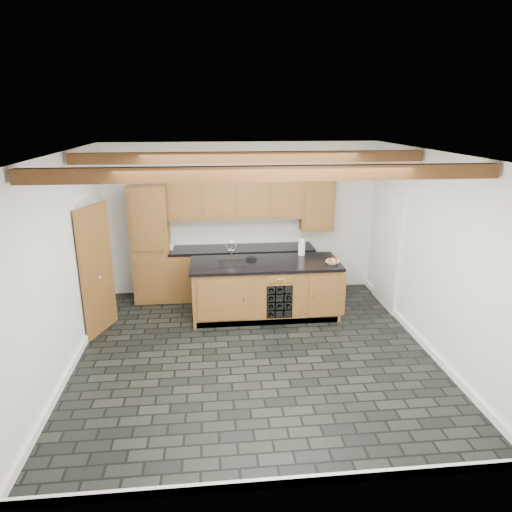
{
  "coord_description": "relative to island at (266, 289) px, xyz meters",
  "views": [
    {
      "loc": [
        -0.57,
        -5.8,
        3.28
      ],
      "look_at": [
        0.1,
        0.8,
        1.2
      ],
      "focal_mm": 32.0,
      "sensor_mm": 36.0,
      "label": 1
    }
  ],
  "objects": [
    {
      "name": "ground",
      "position": [
        -0.31,
        -1.28,
        -0.46
      ],
      "size": [
        5.0,
        5.0,
        0.0
      ],
      "primitive_type": "plane",
      "color": "black",
      "rests_on": "ground"
    },
    {
      "name": "fruit_bowl",
      "position": [
        1.07,
        -0.19,
        0.49
      ],
      "size": [
        0.29,
        0.29,
        0.05
      ],
      "primitive_type": "imported",
      "rotation": [
        0.0,
        0.0,
        -0.36
      ],
      "color": "white",
      "rests_on": "island"
    },
    {
      "name": "fruit_cluster",
      "position": [
        1.07,
        -0.19,
        0.52
      ],
      "size": [
        0.16,
        0.17,
        0.07
      ],
      "color": "red",
      "rests_on": "fruit_bowl"
    },
    {
      "name": "island",
      "position": [
        0.0,
        0.0,
        0.0
      ],
      "size": [
        2.48,
        0.96,
        0.93
      ],
      "color": "brown",
      "rests_on": "ground"
    },
    {
      "name": "faucet",
      "position": [
        -0.56,
        0.05,
        0.5
      ],
      "size": [
        0.45,
        0.4,
        0.34
      ],
      "color": "black",
      "rests_on": "island"
    },
    {
      "name": "mug",
      "position": [
        -1.61,
        0.89,
        0.52
      ],
      "size": [
        0.13,
        0.13,
        0.1
      ],
      "primitive_type": "imported",
      "rotation": [
        0.0,
        0.0,
        -0.15
      ],
      "color": "white",
      "rests_on": "back_cabinetry"
    },
    {
      "name": "room_shell",
      "position": [
        -0.39,
        -0.75,
        1.06
      ],
      "size": [
        5.01,
        5.0,
        5.0
      ],
      "color": "white",
      "rests_on": "ground"
    },
    {
      "name": "back_cabinetry",
      "position": [
        -0.68,
        0.95,
        0.51
      ],
      "size": [
        3.65,
        0.62,
        2.2
      ],
      "color": "brown",
      "rests_on": "ground"
    },
    {
      "name": "paper_towel",
      "position": [
        0.67,
        0.36,
        0.6
      ],
      "size": [
        0.12,
        0.12,
        0.28
      ],
      "primitive_type": "cylinder",
      "color": "white",
      "rests_on": "island"
    },
    {
      "name": "kitchen_scale",
      "position": [
        -0.22,
        0.17,
        0.49
      ],
      "size": [
        0.19,
        0.13,
        0.05
      ],
      "rotation": [
        0.0,
        0.0,
        -0.19
      ],
      "color": "black",
      "rests_on": "island"
    }
  ]
}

